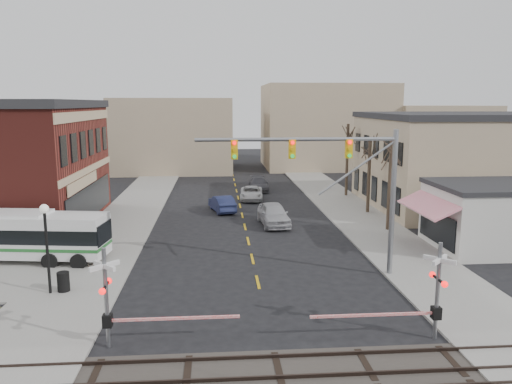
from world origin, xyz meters
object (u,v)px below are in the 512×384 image
(trash_bin, at_px, (63,282))
(car_a, at_px, (274,214))
(rr_crossing_west, at_px, (118,299))
(traffic_signal_mast, at_px, (341,172))
(pedestrian_far, at_px, (99,240))
(rr_crossing_east, at_px, (427,292))
(car_b, at_px, (222,203))
(car_d, at_px, (259,184))
(pedestrian_near, at_px, (90,251))
(transit_bus, at_px, (12,235))
(street_lamp, at_px, (46,230))
(car_c, at_px, (251,193))

(trash_bin, relative_size, car_a, 0.19)
(rr_crossing_west, bearing_deg, traffic_signal_mast, 34.88)
(trash_bin, bearing_deg, pedestrian_far, 86.88)
(rr_crossing_east, distance_m, car_a, 19.86)
(rr_crossing_west, xyz_separation_m, pedestrian_far, (-3.49, 12.10, -0.96))
(car_b, distance_m, car_d, 11.17)
(pedestrian_near, relative_size, pedestrian_far, 0.98)
(pedestrian_far, bearing_deg, car_a, -3.67)
(pedestrian_near, bearing_deg, transit_bus, 91.53)
(car_a, bearing_deg, trash_bin, -136.64)
(car_d, bearing_deg, car_b, -110.48)
(car_a, bearing_deg, street_lamp, -137.55)
(car_b, distance_m, pedestrian_near, 16.51)
(transit_bus, height_order, traffic_signal_mast, traffic_signal_mast)
(car_b, height_order, car_c, car_b)
(trash_bin, relative_size, car_d, 0.20)
(street_lamp, relative_size, car_a, 0.88)
(rr_crossing_east, relative_size, street_lamp, 1.25)
(rr_crossing_east, height_order, car_d, rr_crossing_east)
(traffic_signal_mast, xyz_separation_m, car_c, (-3.18, 22.32, -5.13))
(rr_crossing_west, height_order, pedestrian_near, rr_crossing_west)
(trash_bin, xyz_separation_m, car_a, (12.02, 13.28, 0.25))
(traffic_signal_mast, height_order, car_d, traffic_signal_mast)
(pedestrian_near, bearing_deg, car_b, -9.03)
(traffic_signal_mast, relative_size, car_c, 2.29)
(traffic_signal_mast, bearing_deg, trash_bin, -174.55)
(trash_bin, bearing_deg, car_c, 65.04)
(pedestrian_far, bearing_deg, pedestrian_near, -124.43)
(rr_crossing_east, bearing_deg, pedestrian_far, 141.51)
(rr_crossing_west, distance_m, car_a, 20.86)
(rr_crossing_west, height_order, car_d, rr_crossing_west)
(car_c, height_order, car_d, car_d)
(transit_bus, bearing_deg, street_lamp, -55.24)
(car_c, bearing_deg, trash_bin, -110.29)
(rr_crossing_west, xyz_separation_m, pedestrian_near, (-3.48, 9.77, -0.98))
(street_lamp, height_order, car_d, street_lamp)
(traffic_signal_mast, bearing_deg, car_d, 94.21)
(street_lamp, bearing_deg, rr_crossing_west, -51.99)
(street_lamp, distance_m, car_c, 26.70)
(car_d, bearing_deg, car_c, -101.52)
(traffic_signal_mast, xyz_separation_m, car_a, (-2.18, 11.92, -4.91))
(pedestrian_near, bearing_deg, street_lamp, -173.99)
(trash_bin, bearing_deg, car_b, 66.36)
(car_b, distance_m, pedestrian_far, 14.50)
(car_a, xyz_separation_m, pedestrian_far, (-11.68, -7.06, 0.15))
(traffic_signal_mast, distance_m, rr_crossing_west, 13.20)
(rr_crossing_east, xyz_separation_m, car_d, (-3.74, 35.04, -1.26))
(street_lamp, distance_m, pedestrian_far, 6.90)
(car_a, height_order, car_b, car_a)
(trash_bin, bearing_deg, street_lamp, -159.91)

